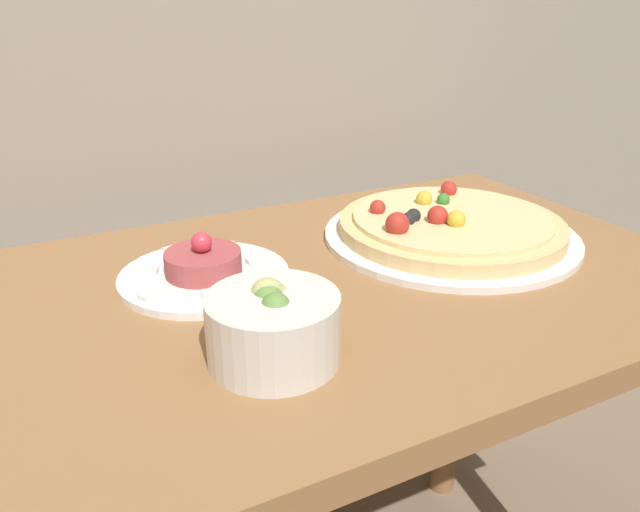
# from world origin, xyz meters

# --- Properties ---
(dining_table) EXTENTS (1.12, 0.62, 0.75)m
(dining_table) POSITION_xyz_m (0.00, 0.31, 0.62)
(dining_table) COLOR olive
(dining_table) RESTS_ON ground_plane
(pizza_plate) EXTENTS (0.38, 0.38, 0.06)m
(pizza_plate) POSITION_xyz_m (0.29, 0.36, 0.77)
(pizza_plate) COLOR white
(pizza_plate) RESTS_ON dining_table
(tartare_plate) EXTENTS (0.22, 0.22, 0.07)m
(tartare_plate) POSITION_xyz_m (-0.09, 0.39, 0.76)
(tartare_plate) COLOR white
(tartare_plate) RESTS_ON dining_table
(small_bowl) EXTENTS (0.14, 0.14, 0.08)m
(small_bowl) POSITION_xyz_m (-0.08, 0.17, 0.79)
(small_bowl) COLOR silver
(small_bowl) RESTS_ON dining_table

